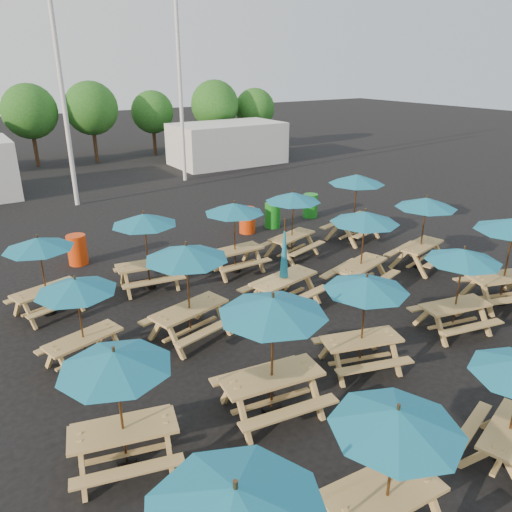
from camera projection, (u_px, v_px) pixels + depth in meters
ground at (286, 311)px, 13.55m from camera, size 120.00×120.00×0.00m
picnic_unit_1 at (116, 368)px, 7.70m from camera, size 2.20×2.20×2.23m
picnic_unit_2 at (76, 292)px, 10.49m from camera, size 2.11×2.11×2.11m
picnic_unit_3 at (39, 249)px, 12.72m from camera, size 2.19×2.19×2.18m
picnic_unit_4 at (396, 428)px, 6.47m from camera, size 1.92×1.92×2.21m
picnic_unit_5 at (273, 314)px, 8.90m from camera, size 2.25×2.25×2.47m
picnic_unit_6 at (187, 259)px, 11.49m from camera, size 2.39×2.39×2.43m
picnic_unit_7 at (145, 224)px, 14.21m from camera, size 2.13×2.13×2.32m
picnic_unit_9 at (366, 290)px, 10.37m from camera, size 2.22×2.22×2.20m
picnic_unit_10 at (284, 271)px, 13.49m from camera, size 2.26×2.06×2.50m
picnic_unit_11 at (234, 213)px, 15.35m from camera, size 1.91×1.91×2.30m
picnic_unit_13 at (463, 261)px, 11.86m from camera, size 2.12×2.12×2.21m
picnic_unit_14 at (364, 223)px, 14.09m from camera, size 2.45×2.45×2.42m
picnic_unit_15 at (293, 201)px, 16.62m from camera, size 2.31×2.31×2.29m
picnic_unit_18 at (426, 208)px, 15.69m from camera, size 2.32×2.32×2.36m
picnic_unit_19 at (356, 184)px, 18.18m from camera, size 2.47×2.47×2.52m
waste_bin_0 at (77, 250)px, 16.48m from camera, size 0.63×0.63×1.01m
waste_bin_1 at (247, 220)px, 19.53m from camera, size 0.63×0.63×1.01m
waste_bin_2 at (273, 215)px, 20.16m from camera, size 0.63×0.63×1.01m
waste_bin_3 at (310, 206)px, 21.50m from camera, size 0.63×0.63×1.01m
mast_0 at (59, 69)px, 21.32m from camera, size 0.20×0.20×12.00m
mast_1 at (179, 67)px, 26.15m from camera, size 0.20×0.20×12.00m
event_tent_1 at (227, 143)px, 32.48m from camera, size 7.00×4.00×2.60m
tree_3 at (30, 111)px, 30.79m from camera, size 3.36×3.36×5.09m
tree_4 at (91, 108)px, 32.25m from camera, size 3.41×3.41×5.17m
tree_5 at (152, 112)px, 34.93m from camera, size 2.94×2.94×4.45m
tree_6 at (215, 105)px, 35.38m from camera, size 3.38×3.38×5.13m
tree_7 at (255, 109)px, 37.26m from camera, size 2.95×2.95×4.48m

